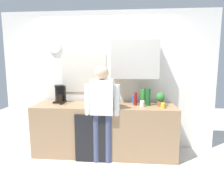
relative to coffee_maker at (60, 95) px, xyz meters
name	(u,v)px	position (x,y,z in m)	size (l,w,h in m)	color
ground_plane	(103,161)	(0.86, -0.46, -1.05)	(8.00, 8.00, 0.00)	silver
kitchen_counter	(105,129)	(0.86, -0.16, -0.60)	(2.48, 0.64, 0.90)	#937251
dishwasher_panel	(92,139)	(0.69, -0.49, -0.64)	(0.56, 0.02, 0.81)	black
back_wall_assembly	(110,77)	(0.92, 0.24, 0.32)	(4.08, 0.42, 2.60)	white
coffee_maker	(60,95)	(0.00, 0.00, 0.00)	(0.20, 0.20, 0.33)	black
bottle_clear_soda	(143,96)	(1.55, -0.02, -0.01)	(0.09, 0.09, 0.28)	#2D8C33
bottle_olive_oil	(107,96)	(0.88, 0.08, -0.02)	(0.06, 0.06, 0.25)	olive
bottle_amber_beer	(102,97)	(0.80, 0.00, -0.03)	(0.06, 0.06, 0.23)	brown
bottle_green_wine	(148,97)	(1.62, -0.12, 0.00)	(0.07, 0.07, 0.30)	#195923
bottle_red_vinegar	(135,99)	(1.40, -0.12, -0.04)	(0.06, 0.06, 0.22)	maroon
bottle_dark_sauce	(61,100)	(0.08, -0.19, -0.06)	(0.06, 0.06, 0.18)	black
cup_yellow_cup	(163,105)	(1.85, -0.29, -0.10)	(0.07, 0.07, 0.09)	yellow
cup_white_mug	(142,104)	(1.52, -0.20, -0.10)	(0.08, 0.08, 0.10)	white
cup_terracotta_mug	(114,101)	(1.01, 0.00, -0.10)	(0.08, 0.08, 0.09)	#B26647
potted_plant	(160,98)	(1.83, -0.15, -0.01)	(0.15, 0.15, 0.23)	#9E5638
dish_soap	(134,99)	(1.38, 0.01, -0.07)	(0.06, 0.06, 0.18)	blue
storage_canister	(116,101)	(1.06, -0.21, -0.06)	(0.14, 0.14, 0.17)	silver
person_at_sink	(102,106)	(0.86, -0.46, -0.10)	(0.57, 0.22, 1.60)	#3F4766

